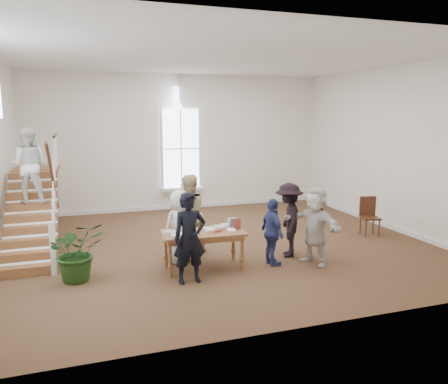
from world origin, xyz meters
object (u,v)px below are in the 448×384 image
object	(u,v)px
police_officer	(190,238)
elderly_woman	(180,226)
woman_cluster_a	(272,232)
floor_plant	(77,251)
woman_cluster_b	(289,220)
side_chair	(369,214)
woman_cluster_c	(315,226)
library_table	(203,235)
person_yellow	(188,214)

from	to	relation	value
police_officer	elderly_woman	size ratio (longest dim) A/B	1.10
woman_cluster_a	floor_plant	bearing A→B (deg)	80.86
woman_cluster_b	floor_plant	xyz separation A→B (m)	(-4.55, -0.06, -0.26)
police_officer	side_chair	bearing A→B (deg)	15.51
police_officer	woman_cluster_c	xyz separation A→B (m)	(2.80, 0.20, -0.03)
woman_cluster_a	side_chair	world-z (taller)	woman_cluster_a
police_officer	elderly_woman	distance (m)	1.26
elderly_woman	side_chair	bearing A→B (deg)	168.77
elderly_woman	woman_cluster_b	xyz separation A→B (m)	(2.40, -0.40, 0.05)
library_table	person_yellow	world-z (taller)	person_yellow
police_officer	side_chair	distance (m)	5.67
person_yellow	woman_cluster_c	xyz separation A→B (m)	(2.40, -1.55, -0.08)
police_officer	woman_cluster_b	size ratio (longest dim) A/B	1.04
police_officer	woman_cluster_c	size ratio (longest dim) A/B	1.03
police_officer	floor_plant	distance (m)	2.21
police_officer	side_chair	size ratio (longest dim) A/B	1.71
police_officer	woman_cluster_a	world-z (taller)	police_officer
elderly_woman	person_yellow	size ratio (longest dim) A/B	0.86
woman_cluster_a	side_chair	bearing A→B (deg)	-71.51
person_yellow	side_chair	xyz separation A→B (m)	(4.97, 0.05, -0.35)
library_table	woman_cluster_c	xyz separation A→B (m)	(2.36, -0.45, 0.13)
library_table	elderly_woman	xyz separation A→B (m)	(-0.35, 0.60, 0.08)
library_table	woman_cluster_b	size ratio (longest dim) A/B	1.03
police_officer	woman_cluster_b	bearing A→B (deg)	15.68
police_officer	person_yellow	bearing A→B (deg)	74.07
library_table	woman_cluster_a	distance (m)	1.48
woman_cluster_b	side_chair	world-z (taller)	woman_cluster_b
police_officer	woman_cluster_a	distance (m)	1.95
woman_cluster_c	police_officer	bearing A→B (deg)	-105.81
floor_plant	library_table	bearing A→B (deg)	-3.06
floor_plant	side_chair	bearing A→B (deg)	7.82
police_officer	elderly_woman	xyz separation A→B (m)	(0.10, 1.25, -0.08)
woman_cluster_c	side_chair	bearing A→B (deg)	102.14
elderly_woman	woman_cluster_b	world-z (taller)	woman_cluster_b
woman_cluster_a	floor_plant	xyz separation A→B (m)	(-3.95, 0.39, -0.14)
elderly_woman	person_yellow	bearing A→B (deg)	-138.19
library_table	woman_cluster_c	bearing A→B (deg)	-8.08
woman_cluster_a	woman_cluster_b	xyz separation A→B (m)	(0.60, 0.45, 0.12)
person_yellow	woman_cluster_a	bearing A→B (deg)	116.86
woman_cluster_a	woman_cluster_b	size ratio (longest dim) A/B	0.86
woman_cluster_a	woman_cluster_b	world-z (taller)	woman_cluster_b
police_officer	woman_cluster_a	size ratio (longest dim) A/B	1.21
library_table	police_officer	distance (m)	0.81
police_officer	floor_plant	size ratio (longest dim) A/B	1.50
person_yellow	woman_cluster_b	bearing A→B (deg)	135.62
elderly_woman	woman_cluster_a	xyz separation A→B (m)	(1.80, -0.85, -0.07)
library_table	woman_cluster_c	size ratio (longest dim) A/B	1.02
library_table	police_officer	bearing A→B (deg)	-121.59
library_table	police_officer	xyz separation A→B (m)	(-0.45, -0.65, 0.16)
police_officer	floor_plant	world-z (taller)	police_officer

